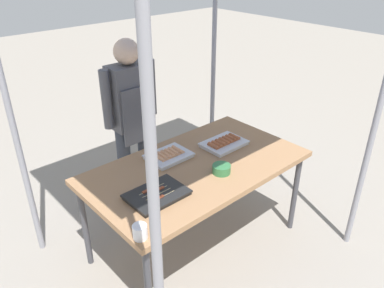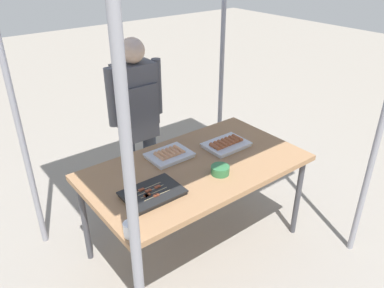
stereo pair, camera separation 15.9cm
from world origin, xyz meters
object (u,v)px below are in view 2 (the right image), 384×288
object	(u,v)px
tray_meat_skewers	(153,193)
vendor_woman	(137,111)
tray_grilled_sausages	(226,144)
tray_pork_links	(169,155)
condiment_bowl	(220,170)
stall_table	(196,171)
drink_cup_near_edge	(131,229)

from	to	relation	value
tray_meat_skewers	vendor_woman	world-z (taller)	vendor_woman
tray_meat_skewers	vendor_woman	size ratio (longest dim) A/B	0.24
tray_grilled_sausages	tray_pork_links	distance (m)	0.47
tray_grilled_sausages	condiment_bowl	world-z (taller)	condiment_bowl
tray_meat_skewers	vendor_woman	bearing A→B (deg)	64.23
stall_table	condiment_bowl	distance (m)	0.22
stall_table	vendor_woman	size ratio (longest dim) A/B	1.05
tray_pork_links	drink_cup_near_edge	size ratio (longest dim) A/B	3.78
drink_cup_near_edge	condiment_bowl	bearing A→B (deg)	11.79
tray_meat_skewers	stall_table	bearing A→B (deg)	15.15
tray_meat_skewers	tray_pork_links	size ratio (longest dim) A/B	1.17
condiment_bowl	drink_cup_near_edge	bearing A→B (deg)	-168.21
drink_cup_near_edge	tray_grilled_sausages	bearing A→B (deg)	21.41
tray_meat_skewers	condiment_bowl	xyz separation A→B (m)	(0.51, -0.07, 0.01)
condiment_bowl	vendor_woman	size ratio (longest dim) A/B	0.08
tray_meat_skewers	tray_pork_links	xyz separation A→B (m)	(0.36, 0.33, 0.00)
tray_meat_skewers	condiment_bowl	size ratio (longest dim) A/B	2.88
condiment_bowl	tray_pork_links	bearing A→B (deg)	109.88
tray_grilled_sausages	tray_pork_links	world-z (taller)	tray_grilled_sausages
stall_table	drink_cup_near_edge	size ratio (longest dim) A/B	19.07
tray_pork_links	vendor_woman	xyz separation A→B (m)	(0.10, 0.62, 0.12)
stall_table	tray_grilled_sausages	size ratio (longest dim) A/B	4.75
tray_meat_skewers	drink_cup_near_edge	size ratio (longest dim) A/B	4.43
stall_table	tray_meat_skewers	size ratio (longest dim) A/B	4.31
vendor_woman	condiment_bowl	bearing A→B (deg)	92.86
tray_grilled_sausages	vendor_woman	bearing A→B (deg)	115.00
tray_meat_skewers	drink_cup_near_edge	xyz separation A→B (m)	(-0.29, -0.24, 0.03)
stall_table	tray_meat_skewers	bearing A→B (deg)	-164.85
stall_table	condiment_bowl	size ratio (longest dim) A/B	12.41
stall_table	vendor_woman	world-z (taller)	vendor_woman
tray_pork_links	vendor_woman	distance (m)	0.64
tray_pork_links	condiment_bowl	size ratio (longest dim) A/B	2.46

